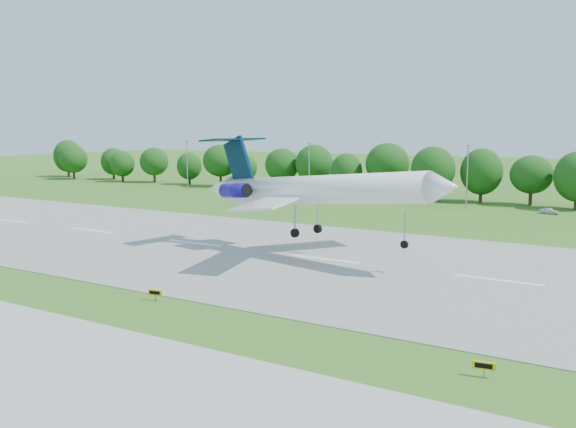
# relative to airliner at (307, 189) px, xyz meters

# --- Properties ---
(ground) EXTENTS (600.00, 600.00, 0.00)m
(ground) POSITION_rel_airliner_xyz_m (22.71, -25.32, -8.28)
(ground) COLOR #38661B
(ground) RESTS_ON ground
(runway) EXTENTS (400.00, 45.00, 0.08)m
(runway) POSITION_rel_airliner_xyz_m (22.71, -0.32, -8.24)
(runway) COLOR gray
(runway) RESTS_ON ground
(light_poles) EXTENTS (175.90, 0.25, 12.19)m
(light_poles) POSITION_rel_airliner_xyz_m (20.21, 56.68, -1.94)
(light_poles) COLOR gray
(light_poles) RESTS_ON ground
(airliner) EXTENTS (37.18, 26.67, 11.86)m
(airliner) POSITION_rel_airliner_xyz_m (0.00, 0.00, 0.00)
(airliner) COLOR white
(airliner) RESTS_ON ground
(taxi_sign_left) EXTENTS (1.42, 0.43, 1.00)m
(taxi_sign_left) POSITION_rel_airliner_xyz_m (-1.82, -24.24, -7.54)
(taxi_sign_left) COLOR gray
(taxi_sign_left) RESTS_ON ground
(taxi_sign_right) EXTENTS (1.45, 0.39, 1.01)m
(taxi_sign_right) POSITION_rel_airliner_xyz_m (28.25, -26.68, -7.53)
(taxi_sign_right) COLOR gray
(taxi_sign_right) RESTS_ON ground
(service_vehicle_a) EXTENTS (3.94, 2.31, 1.23)m
(service_vehicle_a) POSITION_rel_airliner_xyz_m (-23.60, 55.80, -7.66)
(service_vehicle_a) COLOR silver
(service_vehicle_a) RESTS_ON ground
(service_vehicle_b) EXTENTS (3.53, 1.89, 1.14)m
(service_vehicle_b) POSITION_rel_airliner_xyz_m (17.86, 56.42, -7.71)
(service_vehicle_b) COLOR silver
(service_vehicle_b) RESTS_ON ground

